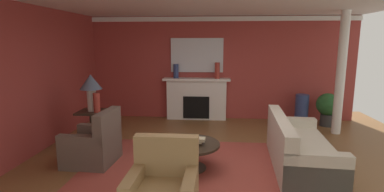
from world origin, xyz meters
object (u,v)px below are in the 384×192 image
object	(u,v)px
side_table	(93,125)
vase_mantel_left	(176,71)
potted_plant	(327,107)
fireplace	(196,100)
coffee_table	(189,150)
table_lamp	(91,85)
armchair_near_window	(93,146)
vase_tall_corner	(301,109)
sofa	(298,150)
mantel_mirror	(197,55)
vase_mantel_right	(217,71)
vase_on_side_table	(96,103)

from	to	relation	value
side_table	vase_mantel_left	xyz separation A→B (m)	(1.44, 2.13, 0.92)
vase_mantel_left	potted_plant	distance (m)	3.97
vase_mantel_left	potted_plant	xyz separation A→B (m)	(3.87, -0.36, -0.83)
fireplace	side_table	size ratio (longest dim) A/B	2.57
coffee_table	table_lamp	distance (m)	2.52
armchair_near_window	vase_tall_corner	xyz separation A→B (m)	(4.30, 2.86, 0.08)
sofa	vase_mantel_left	xyz separation A→B (m)	(-2.46, 3.01, 1.02)
sofa	coffee_table	world-z (taller)	sofa
armchair_near_window	vase_tall_corner	distance (m)	5.16
armchair_near_window	side_table	size ratio (longest dim) A/B	1.36
coffee_table	mantel_mirror	bearing A→B (deg)	91.67
armchair_near_window	vase_mantel_right	distance (m)	3.91
coffee_table	side_table	distance (m)	2.36
sofa	coffee_table	bearing A→B (deg)	-173.36
fireplace	mantel_mirror	size ratio (longest dim) A/B	1.28
mantel_mirror	vase_on_side_table	size ratio (longest dim) A/B	3.56
side_table	vase_on_side_table	world-z (taller)	vase_on_side_table
fireplace	vase_mantel_right	size ratio (longest dim) A/B	4.25
mantel_mirror	coffee_table	bearing A→B (deg)	-88.33
coffee_table	side_table	world-z (taller)	side_table
table_lamp	vase_on_side_table	xyz separation A→B (m)	(0.15, -0.12, -0.33)
coffee_table	table_lamp	bearing A→B (deg)	152.50
table_lamp	vase_tall_corner	xyz separation A→B (m)	(4.71, 1.88, -0.84)
fireplace	vase_mantel_right	xyz separation A→B (m)	(0.55, -0.05, 0.81)
fireplace	vase_tall_corner	distance (m)	2.74
armchair_near_window	side_table	xyz separation A→B (m)	(-0.41, 0.98, 0.09)
coffee_table	potted_plant	bearing A→B (deg)	41.59
vase_mantel_right	potted_plant	world-z (taller)	vase_mantel_right
side_table	vase_tall_corner	bearing A→B (deg)	21.73
mantel_mirror	sofa	distance (m)	3.97
potted_plant	side_table	bearing A→B (deg)	-161.60
fireplace	coffee_table	bearing A→B (deg)	-88.27
mantel_mirror	potted_plant	size ratio (longest dim) A/B	1.69
fireplace	vase_mantel_right	distance (m)	0.98
coffee_table	potted_plant	xyz separation A→B (m)	(3.22, 2.86, 0.16)
mantel_mirror	vase_mantel_left	size ratio (longest dim) A/B	3.73
fireplace	potted_plant	distance (m)	3.34
side_table	vase_on_side_table	size ratio (longest dim) A/B	1.77
mantel_mirror	vase_tall_corner	bearing A→B (deg)	-8.79
vase_on_side_table	vase_mantel_left	size ratio (longest dim) A/B	1.05
vase_on_side_table	vase_tall_corner	world-z (taller)	vase_on_side_table
armchair_near_window	side_table	distance (m)	1.07
sofa	vase_mantel_right	world-z (taller)	vase_mantel_right
fireplace	potted_plant	bearing A→B (deg)	-7.05
vase_mantel_left	mantel_mirror	bearing A→B (deg)	17.18
mantel_mirror	potted_plant	distance (m)	3.58
armchair_near_window	coffee_table	bearing A→B (deg)	-3.62
vase_tall_corner	mantel_mirror	bearing A→B (deg)	171.21
table_lamp	potted_plant	bearing A→B (deg)	18.40
fireplace	sofa	bearing A→B (deg)	-58.01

